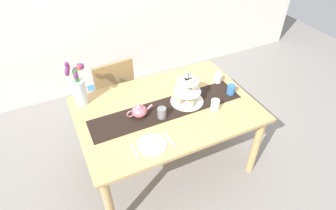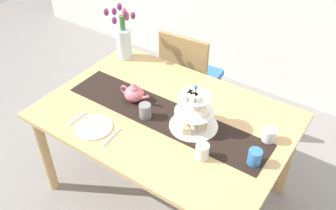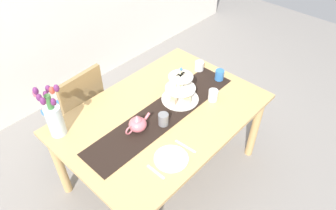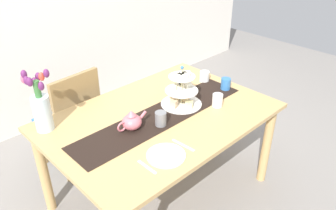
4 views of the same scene
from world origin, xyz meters
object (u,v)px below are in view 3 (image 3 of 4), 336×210
tiered_cake_stand (180,89)px  tulip_vase (54,116)px  fork_left (156,172)px  mug_white_text (213,95)px  dining_table (162,121)px  cream_jug (199,66)px  mug_grey (163,119)px  knife_left (185,146)px  mug_orange (219,75)px  chair_left (78,108)px  teapot (138,124)px  dinner_plate_left (171,158)px

tiered_cake_stand → tulip_vase: bearing=155.6°
fork_left → mug_white_text: 0.83m
mug_white_text → dining_table: bearing=152.8°
cream_jug → mug_grey: 0.76m
dining_table → cream_jug: bearing=12.8°
knife_left → mug_white_text: (0.52, 0.16, 0.04)m
dining_table → mug_white_text: 0.45m
tiered_cake_stand → tulip_vase: 0.95m
dining_table → tiered_cake_stand: (0.21, 0.00, 0.20)m
dining_table → tiered_cake_stand: bearing=0.3°
mug_white_text → tulip_vase: bearing=150.5°
dining_table → cream_jug: 0.66m
tulip_vase → fork_left: 0.80m
fork_left → mug_grey: size_ratio=1.58×
tulip_vase → dining_table: bearing=-30.8°
dining_table → fork_left: bearing=-140.6°
fork_left → mug_white_text: (0.81, 0.16, 0.04)m
mug_white_text → mug_orange: bearing=25.6°
mug_grey → chair_left: bearing=103.3°
teapot → mug_white_text: (0.63, -0.20, -0.01)m
teapot → mug_orange: size_ratio=2.51×
tiered_cake_stand → mug_white_text: (0.17, -0.20, -0.06)m
fork_left → knife_left: bearing=0.0°
teapot → knife_left: 0.38m
fork_left → tulip_vase: bearing=106.8°
dining_table → mug_orange: size_ratio=16.49×
tiered_cake_stand → knife_left: bearing=-134.3°
tulip_vase → dinner_plate_left: size_ratio=1.84×
dinner_plate_left → dining_table: bearing=51.0°
cream_jug → dinner_plate_left: bearing=-151.5°
teapot → fork_left: bearing=-116.7°
dining_table → tulip_vase: 0.81m
fork_left → mug_grey: (0.34, 0.26, 0.05)m
mug_grey → mug_orange: bearing=1.8°
tiered_cake_stand → mug_grey: tiered_cake_stand is taller
dining_table → mug_grey: mug_grey is taller
teapot → cream_jug: teapot is taller
tulip_vase → mug_white_text: (1.04, -0.59, -0.12)m
tulip_vase → cream_jug: tulip_vase is taller
teapot → dinner_plate_left: 0.36m
tiered_cake_stand → teapot: size_ratio=1.28×
dining_table → tulip_vase: (-0.66, 0.39, 0.26)m
tiered_cake_stand → cream_jug: 0.45m
chair_left → mug_white_text: bearing=-55.0°
knife_left → mug_orange: size_ratio=1.79×
tulip_vase → mug_grey: (0.57, -0.49, -0.12)m
dining_table → mug_white_text: mug_white_text is taller
teapot → tiered_cake_stand: bearing=0.1°
teapot → mug_white_text: teapot is taller
dining_table → teapot: size_ratio=6.57×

